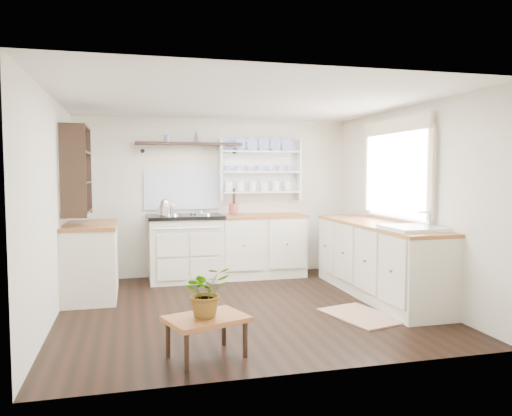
{
  "coord_description": "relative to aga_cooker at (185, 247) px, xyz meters",
  "views": [
    {
      "loc": [
        -1.22,
        -5.38,
        1.53
      ],
      "look_at": [
        0.2,
        0.25,
        1.1
      ],
      "focal_mm": 35.0,
      "sensor_mm": 36.0,
      "label": 1
    }
  ],
  "objects": [
    {
      "name": "floor",
      "position": [
        0.49,
        -1.57,
        -0.47
      ],
      "size": [
        4.0,
        3.8,
        0.01
      ],
      "primitive_type": "cube",
      "color": "black",
      "rests_on": "ground"
    },
    {
      "name": "center_table",
      "position": [
        -0.15,
        -2.97,
        -0.17
      ],
      "size": [
        0.74,
        0.63,
        0.34
      ],
      "rotation": [
        0.0,
        0.0,
        0.34
      ],
      "color": "brown",
      "rests_on": "floor"
    },
    {
      "name": "wall_left",
      "position": [
        -1.51,
        -1.57,
        0.68
      ],
      "size": [
        0.02,
        3.8,
        2.3
      ],
      "primitive_type": "cube",
      "color": "beige",
      "rests_on": "ground"
    },
    {
      "name": "back_cabinets",
      "position": [
        1.09,
        0.03,
        -0.01
      ],
      "size": [
        1.27,
        0.63,
        0.9
      ],
      "color": "white",
      "rests_on": "floor"
    },
    {
      "name": "belfast_sink",
      "position": [
        2.19,
        -2.22,
        0.33
      ],
      "size": [
        0.55,
        0.6,
        0.45
      ],
      "color": "white",
      "rests_on": "right_cabinets"
    },
    {
      "name": "left_cabinets",
      "position": [
        -1.21,
        -0.67,
        -0.01
      ],
      "size": [
        0.62,
        1.13,
        0.9
      ],
      "color": "white",
      "rests_on": "floor"
    },
    {
      "name": "potted_plant",
      "position": [
        -0.15,
        -2.97,
        0.08
      ],
      "size": [
        0.45,
        0.41,
        0.42
      ],
      "primitive_type": "imported",
      "rotation": [
        0.0,
        0.0,
        0.26
      ],
      "color": "#3F7233",
      "rests_on": "center_table"
    },
    {
      "name": "right_cabinets",
      "position": [
        2.19,
        -1.47,
        -0.01
      ],
      "size": [
        0.62,
        2.43,
        0.9
      ],
      "color": "white",
      "rests_on": "floor"
    },
    {
      "name": "left_shelving",
      "position": [
        -1.35,
        -0.67,
        1.08
      ],
      "size": [
        0.28,
        0.8,
        1.05
      ],
      "primitive_type": "cube",
      "color": "black",
      "rests_on": "wall_left"
    },
    {
      "name": "window",
      "position": [
        2.44,
        -1.42,
        1.09
      ],
      "size": [
        0.08,
        1.55,
        1.22
      ],
      "color": "white",
      "rests_on": "wall_right"
    },
    {
      "name": "utensil_crock",
      "position": [
        0.71,
        0.11,
        0.52
      ],
      "size": [
        0.13,
        0.13,
        0.15
      ],
      "primitive_type": "cylinder",
      "color": "brown",
      "rests_on": "back_cabinets"
    },
    {
      "name": "wall_right",
      "position": [
        2.49,
        -1.57,
        0.68
      ],
      "size": [
        0.02,
        3.8,
        2.3
      ],
      "primitive_type": "cube",
      "color": "beige",
      "rests_on": "ground"
    },
    {
      "name": "kettle",
      "position": [
        -0.28,
        -0.12,
        0.57
      ],
      "size": [
        0.18,
        0.18,
        0.22
      ],
      "primitive_type": null,
      "color": "silver",
      "rests_on": "aga_cooker"
    },
    {
      "name": "floor_rug",
      "position": [
        1.61,
        -2.22,
        -0.46
      ],
      "size": [
        0.74,
        0.96,
        0.02
      ],
      "primitive_type": "cube",
      "rotation": [
        0.0,
        0.0,
        0.25
      ],
      "color": "#987358",
      "rests_on": "floor"
    },
    {
      "name": "ceiling",
      "position": [
        0.49,
        -1.57,
        1.83
      ],
      "size": [
        4.0,
        3.8,
        0.01
      ],
      "primitive_type": "cube",
      "color": "white",
      "rests_on": "wall_back"
    },
    {
      "name": "wall_back",
      "position": [
        0.49,
        0.33,
        0.68
      ],
      "size": [
        4.0,
        0.02,
        2.3
      ],
      "primitive_type": "cube",
      "color": "beige",
      "rests_on": "ground"
    },
    {
      "name": "aga_cooker",
      "position": [
        0.0,
        0.0,
        0.0
      ],
      "size": [
        1.03,
        0.72,
        0.95
      ],
      "color": "silver",
      "rests_on": "floor"
    },
    {
      "name": "high_shelf",
      "position": [
        0.09,
        0.21,
        1.44
      ],
      "size": [
        1.5,
        0.29,
        0.16
      ],
      "color": "black",
      "rests_on": "wall_back"
    },
    {
      "name": "plate_rack",
      "position": [
        1.14,
        0.29,
        1.09
      ],
      "size": [
        1.2,
        0.22,
        0.9
      ],
      "color": "white",
      "rests_on": "wall_back"
    }
  ]
}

